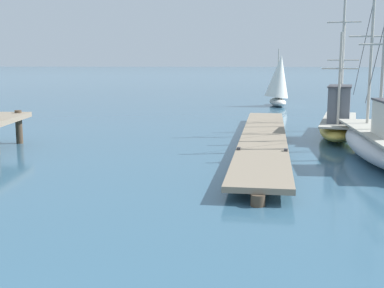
{
  "coord_description": "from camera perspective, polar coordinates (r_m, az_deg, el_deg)",
  "views": [
    {
      "loc": [
        2.45,
        -3.23,
        3.58
      ],
      "look_at": [
        1.61,
        9.59,
        1.4
      ],
      "focal_mm": 47.64,
      "sensor_mm": 36.0,
      "label": 1
    }
  ],
  "objects": [
    {
      "name": "fishing_boat_1",
      "position": [
        18.75,
        20.5,
        0.17
      ],
      "size": [
        2.09,
        8.5,
        6.09
      ],
      "color": "silver",
      "rests_on": "ground"
    },
    {
      "name": "floating_dock",
      "position": [
        20.97,
        8.01,
        0.72
      ],
      "size": [
        3.29,
        17.47,
        0.53
      ],
      "color": "gray",
      "rests_on": "ground"
    },
    {
      "name": "distant_sailboat",
      "position": [
        38.53,
        9.68,
        6.94
      ],
      "size": [
        2.18,
        3.55,
        4.24
      ],
      "color": "silver",
      "rests_on": "ground"
    },
    {
      "name": "fishing_boat_0",
      "position": [
        24.09,
        16.13,
        2.45
      ],
      "size": [
        3.26,
        7.67,
        6.52
      ],
      "color": "gold",
      "rests_on": "ground"
    }
  ]
}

